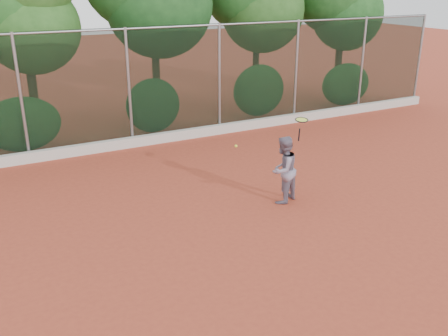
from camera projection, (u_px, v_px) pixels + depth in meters
name	position (u px, v px, depth m)	size (l,w,h in m)	color
ground	(248.00, 245.00, 9.53)	(80.00, 80.00, 0.00)	#A23C26
concrete_curb	(134.00, 142.00, 15.11)	(24.00, 0.20, 0.30)	beige
tennis_player	(283.00, 170.00, 11.15)	(0.75, 0.59, 1.55)	slate
chainlink_fence	(129.00, 85.00, 14.66)	(24.09, 0.09, 3.50)	black
tennis_racket	(301.00, 122.00, 10.71)	(0.36, 0.36, 0.53)	black
tennis_ball_in_flight	(236.00, 146.00, 10.68)	(0.07, 0.07, 0.07)	yellow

